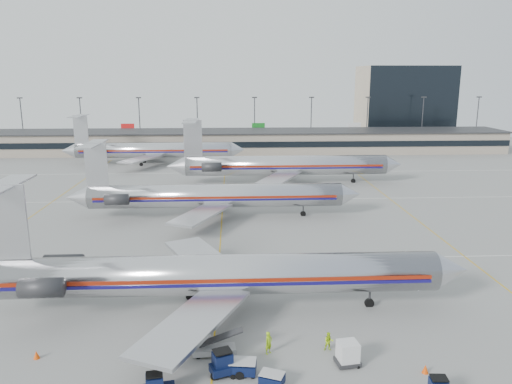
{
  "coord_description": "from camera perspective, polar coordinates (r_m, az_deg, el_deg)",
  "views": [
    {
      "loc": [
        1.64,
        -46.37,
        21.49
      ],
      "look_at": [
        5.25,
        26.76,
        4.5
      ],
      "focal_mm": 35.0,
      "sensor_mm": 36.0,
      "label": 1
    }
  ],
  "objects": [
    {
      "name": "apron_markings",
      "position": [
        60.34,
        -4.23,
        -7.83
      ],
      "size": [
        160.0,
        0.15,
        0.02
      ],
      "primitive_type": "cube",
      "color": "silver",
      "rests_on": "ground"
    },
    {
      "name": "cart_inner",
      "position": [
        37.88,
        1.84,
        -20.57
      ],
      "size": [
        2.01,
        1.72,
        0.96
      ],
      "rotation": [
        0.0,
        0.0,
        -0.4
      ],
      "color": "#091235",
      "rests_on": "ground"
    },
    {
      "name": "jet_third_row",
      "position": [
        102.15,
        2.89,
        3.09
      ],
      "size": [
        48.29,
        29.71,
        13.21
      ],
      "color": "silver",
      "rests_on": "ground"
    },
    {
      "name": "jet_foreground",
      "position": [
        47.04,
        -5.34,
        -9.34
      ],
      "size": [
        47.43,
        27.93,
        12.41
      ],
      "color": "silver",
      "rests_on": "ground"
    },
    {
      "name": "light_mast_row",
      "position": [
        158.9,
        -3.44,
        8.38
      ],
      "size": [
        163.6,
        0.4,
        15.28
      ],
      "color": "#38383D",
      "rests_on": "ground"
    },
    {
      "name": "ground",
      "position": [
        51.13,
        -4.49,
        -11.83
      ],
      "size": [
        260.0,
        260.0,
        0.0
      ],
      "primitive_type": "plane",
      "color": "gray",
      "rests_on": "ground"
    },
    {
      "name": "distant_building",
      "position": [
        184.74,
        16.49,
        9.75
      ],
      "size": [
        30.0,
        20.0,
        25.0
      ],
      "primitive_type": "cube",
      "color": "tan",
      "rests_on": "ground"
    },
    {
      "name": "uld_container",
      "position": [
        40.48,
        10.45,
        -17.67
      ],
      "size": [
        1.98,
        1.73,
        1.87
      ],
      "rotation": [
        0.0,
        0.0,
        0.15
      ],
      "color": "#2D2D30",
      "rests_on": "ground"
    },
    {
      "name": "belt_loader",
      "position": [
        41.36,
        -4.72,
        -17.37
      ],
      "size": [
        4.06,
        1.49,
        2.12
      ],
      "rotation": [
        0.0,
        0.0,
        0.08
      ],
      "color": "#A6A6A6",
      "rests_on": "ground"
    },
    {
      "name": "cone_left",
      "position": [
        44.34,
        -23.8,
        -16.65
      ],
      "size": [
        0.62,
        0.62,
        0.66
      ],
      "primitive_type": "cone",
      "rotation": [
        0.0,
        0.0,
        0.36
      ],
      "color": "#EC4807",
      "rests_on": "ground"
    },
    {
      "name": "cart_outer",
      "position": [
        38.96,
        -1.53,
        -19.37
      ],
      "size": [
        2.12,
        1.58,
        1.12
      ],
      "rotation": [
        0.0,
        0.0,
        -0.12
      ],
      "color": "#091235",
      "rests_on": "ground"
    },
    {
      "name": "ramp_worker_near",
      "position": [
        41.24,
        1.45,
        -16.85
      ],
      "size": [
        0.8,
        0.78,
        1.85
      ],
      "primitive_type": "imported",
      "rotation": [
        0.0,
        0.0,
        0.74
      ],
      "color": "#8FC112",
      "rests_on": "ground"
    },
    {
      "name": "ramp_worker_far",
      "position": [
        42.12,
        8.32,
        -16.55
      ],
      "size": [
        0.77,
        0.61,
        1.55
      ],
      "primitive_type": "imported",
      "rotation": [
        0.0,
        0.0,
        -0.03
      ],
      "color": "#B1E115",
      "rests_on": "ground"
    },
    {
      "name": "jet_second_row",
      "position": [
        77.66,
        -5.28,
        -0.41
      ],
      "size": [
        45.63,
        26.87,
        11.94
      ],
      "color": "silver",
      "rests_on": "ground"
    },
    {
      "name": "cone_right",
      "position": [
        41.2,
        18.79,
        -18.59
      ],
      "size": [
        0.55,
        0.55,
        0.68
      ],
      "primitive_type": "cone",
      "rotation": [
        0.0,
        0.0,
        0.12
      ],
      "color": "#EC4807",
      "rests_on": "ground"
    },
    {
      "name": "tug_center",
      "position": [
        38.75,
        -3.56,
        -19.03
      ],
      "size": [
        2.75,
        2.01,
        2.02
      ],
      "rotation": [
        0.0,
        0.0,
        0.35
      ],
      "color": "#091235",
      "rests_on": "ground"
    },
    {
      "name": "jet_back_row",
      "position": [
        127.59,
        -11.97,
        4.72
      ],
      "size": [
        45.38,
        27.91,
        12.41
      ],
      "color": "silver",
      "rests_on": "ground"
    },
    {
      "name": "terminal",
      "position": [
        145.51,
        -3.47,
        5.8
      ],
      "size": [
        162.0,
        17.0,
        6.25
      ],
      "color": "gray",
      "rests_on": "ground"
    }
  ]
}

